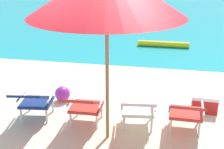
% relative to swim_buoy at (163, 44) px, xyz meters
% --- Properties ---
extents(ground_plane, '(40.00, 40.00, 0.00)m').
position_rel_swim_buoy_xyz_m(ground_plane, '(-0.72, -1.28, -0.10)').
color(ground_plane, beige).
extents(ocean_band, '(40.00, 18.00, 0.01)m').
position_rel_swim_buoy_xyz_m(ocean_band, '(-0.72, 6.91, -0.09)').
color(ocean_band, teal).
rests_on(ocean_band, ground_plane).
extents(swim_buoy, '(1.60, 0.18, 0.18)m').
position_rel_swim_buoy_xyz_m(swim_buoy, '(0.00, 0.00, 0.00)').
color(swim_buoy, yellow).
rests_on(swim_buoy, ocean_band).
extents(lounge_chair_far_left, '(0.65, 0.94, 0.68)m').
position_rel_swim_buoy_xyz_m(lounge_chair_far_left, '(-1.96, -5.32, 0.31)').
color(lounge_chair_far_left, navy).
rests_on(lounge_chair_far_left, ground_plane).
extents(lounge_chair_near_left, '(0.57, 0.89, 0.68)m').
position_rel_swim_buoy_xyz_m(lounge_chair_near_left, '(-1.08, -5.33, 0.31)').
color(lounge_chair_near_left, red).
rests_on(lounge_chair_near_left, ground_plane).
extents(lounge_chair_near_right, '(0.63, 0.93, 0.68)m').
position_rel_swim_buoy_xyz_m(lounge_chair_near_right, '(-0.19, -5.27, 0.31)').
color(lounge_chair_near_right, silver).
rests_on(lounge_chair_near_right, ground_plane).
extents(lounge_chair_far_right, '(0.56, 0.88, 0.68)m').
position_rel_swim_buoy_xyz_m(lounge_chair_far_right, '(0.55, -5.24, 0.31)').
color(lounge_chair_far_right, red).
rests_on(lounge_chair_far_right, ground_plane).
extents(beach_ball, '(0.30, 0.30, 0.30)m').
position_rel_swim_buoy_xyz_m(beach_ball, '(-1.77, -4.43, 0.05)').
color(beach_ball, purple).
rests_on(beach_ball, ground_plane).
extents(cooler_box, '(0.48, 0.33, 0.32)m').
position_rel_swim_buoy_xyz_m(cooler_box, '(0.92, -4.34, 0.06)').
color(cooler_box, red).
rests_on(cooler_box, ground_plane).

